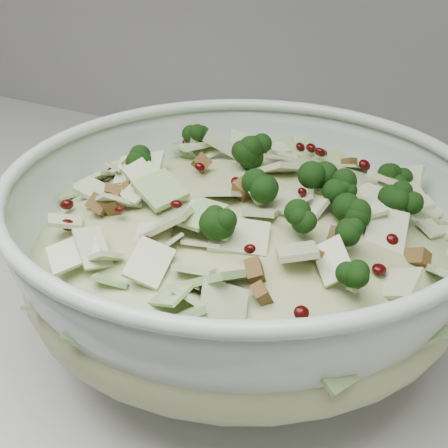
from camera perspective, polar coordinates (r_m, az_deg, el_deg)
mixing_bowl at (r=0.49m, az=1.72°, el=-2.78°), size 0.47×0.47×0.14m
salad at (r=0.48m, az=1.76°, el=-0.40°), size 0.46×0.46×0.14m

